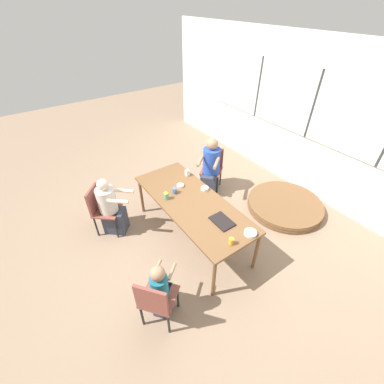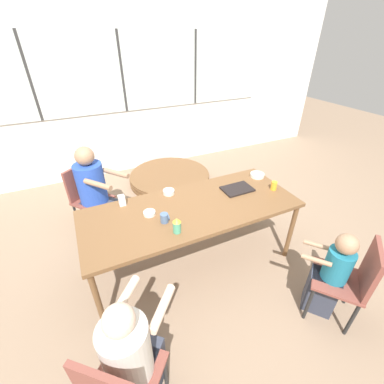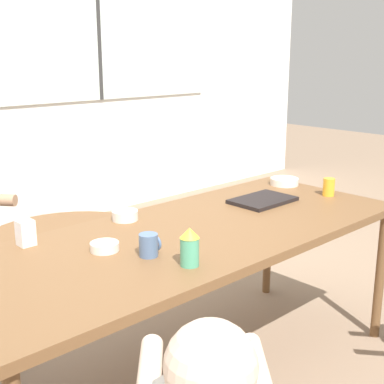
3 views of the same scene
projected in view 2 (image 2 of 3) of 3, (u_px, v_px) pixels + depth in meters
name	position (u px, v px, depth m)	size (l,w,h in m)	color
ground_plane	(192.00, 261.00, 2.98)	(16.00, 16.00, 0.00)	#8C725B
wall_back_with_windows	(124.00, 91.00, 4.26)	(8.40, 0.08, 2.80)	silver
dining_table	(192.00, 211.00, 2.60)	(2.18, 0.88, 0.76)	brown
chair_for_man_blue_shirt	(86.00, 193.00, 3.26)	(0.56, 0.56, 0.86)	brown
chair_for_toddler	(353.00, 277.00, 2.15)	(0.56, 0.56, 0.86)	brown
person_woman_green_shirt	(133.00, 360.00, 1.65)	(0.58, 0.60, 1.06)	#333847
person_man_blue_shirt	(96.00, 196.00, 3.20)	(0.63, 0.67, 1.16)	#333847
person_toddler	(329.00, 277.00, 2.25)	(0.40, 0.43, 0.92)	#333847
food_tray_dark	(237.00, 189.00, 2.85)	(0.33, 0.23, 0.02)	black
coffee_mug	(165.00, 218.00, 2.35)	(0.08, 0.07, 0.09)	slate
sippy_cup	(177.00, 225.00, 2.22)	(0.07, 0.07, 0.15)	#4CA57F
juice_glass	(274.00, 186.00, 2.83)	(0.06, 0.06, 0.10)	gold
milk_carton_small	(122.00, 200.00, 2.58)	(0.06, 0.06, 0.11)	silver
bowl_white_shallow	(169.00, 192.00, 2.77)	(0.12, 0.12, 0.05)	silver
bowl_cereal	(257.00, 175.00, 3.10)	(0.17, 0.17, 0.04)	silver
bowl_fruit	(149.00, 213.00, 2.46)	(0.12, 0.12, 0.03)	silver
folded_table_stack	(170.00, 178.00, 4.51)	(1.39, 1.39, 0.15)	brown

